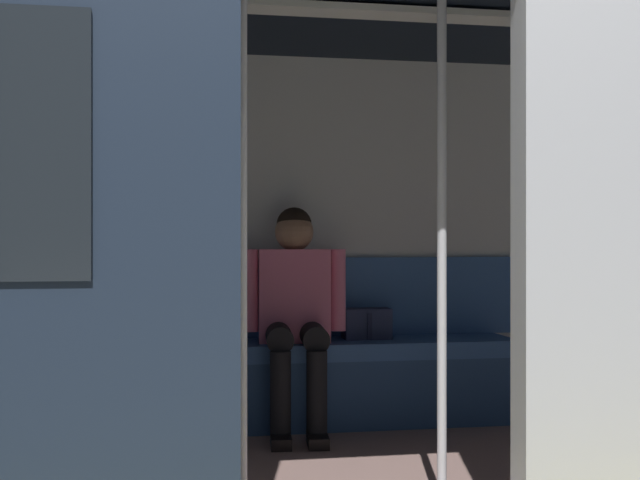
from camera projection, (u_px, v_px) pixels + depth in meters
train_car at (307, 144)px, 3.66m from camera, size 6.40×2.50×2.18m
bench_seat at (288, 363)px, 4.56m from camera, size 2.53×0.44×0.46m
person_seated at (295, 302)px, 4.52m from camera, size 0.55×0.70×1.19m
handbag at (367, 324)px, 4.73m from camera, size 0.26×0.15×0.17m
book at (224, 339)px, 4.58m from camera, size 0.16×0.22×0.03m
grab_pole_door at (242, 238)px, 3.07m from camera, size 0.04×0.04×2.04m
grab_pole_far at (442, 238)px, 3.22m from camera, size 0.04×0.04×2.04m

